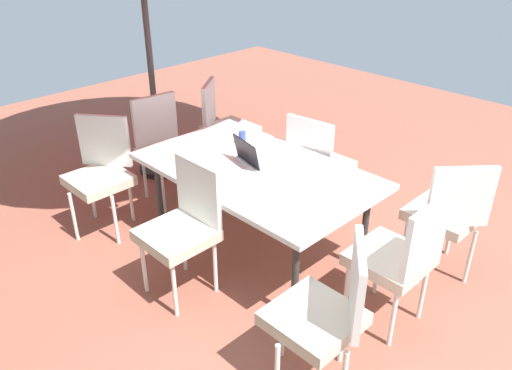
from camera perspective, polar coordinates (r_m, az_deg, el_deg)
name	(u,v)px	position (r m, az deg, el deg)	size (l,w,h in m)	color
ground_plane	(256,248)	(4.25, 0.00, -7.12)	(10.00, 10.00, 0.02)	#935442
dining_table	(256,174)	(3.88, 0.00, 1.26)	(1.82, 1.09, 0.74)	white
chair_southwest	(448,211)	(3.91, 20.69, -2.78)	(0.59, 0.59, 0.98)	beige
chair_east	(165,144)	(4.79, -10.22, 4.53)	(0.48, 0.47, 0.98)	beige
chair_northeast	(101,170)	(4.43, -17.03, 1.62)	(0.58, 0.58, 0.98)	beige
chair_northwest	(326,311)	(2.86, 7.84, -13.81)	(0.58, 0.58, 0.98)	beige
chair_north	(183,224)	(3.55, -8.15, -4.36)	(0.46, 0.46, 0.98)	beige
chair_south	(317,161)	(4.42, 6.88, 2.64)	(0.47, 0.48, 0.98)	beige
chair_west	(399,255)	(3.35, 15.79, -7.56)	(0.46, 0.46, 0.98)	beige
chair_southeast	(224,124)	(5.19, -3.61, 6.83)	(0.58, 0.58, 0.98)	beige
laptop	(254,158)	(3.91, -0.23, 3.07)	(0.37, 0.31, 0.21)	#B7B7BC
cup	(242,138)	(4.25, -1.56, 5.30)	(0.06, 0.06, 0.11)	#334C99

